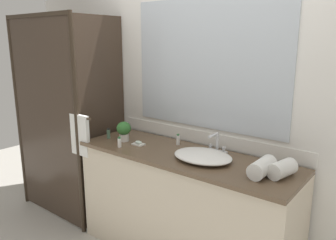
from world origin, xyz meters
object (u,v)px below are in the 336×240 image
object	(u,v)px
amenity_bottle_lotion	(108,134)
rolled_towel_middle	(262,167)
potted_plant	(124,130)
sink_basin	(203,156)
soap_dish	(138,143)
amenity_bottle_body_wash	(178,140)
amenity_bottle_shampoo	(119,142)
faucet	(216,146)
rolled_towel_near_edge	(282,169)

from	to	relation	value
amenity_bottle_lotion	rolled_towel_middle	size ratio (longest dim) A/B	0.39
potted_plant	sink_basin	bearing A→B (deg)	1.43
sink_basin	soap_dish	bearing A→B (deg)	-177.50
soap_dish	rolled_towel_middle	bearing A→B (deg)	0.67
amenity_bottle_body_wash	amenity_bottle_shampoo	world-z (taller)	amenity_bottle_body_wash
faucet	rolled_towel_near_edge	distance (m)	0.59
amenity_bottle_lotion	rolled_towel_near_edge	distance (m)	1.54
rolled_towel_near_edge	rolled_towel_middle	bearing A→B (deg)	-152.31
sink_basin	rolled_towel_near_edge	bearing A→B (deg)	4.32
soap_dish	rolled_towel_middle	xyz separation A→B (m)	(1.08, 0.01, 0.04)
sink_basin	amenity_bottle_lotion	world-z (taller)	amenity_bottle_lotion
sink_basin	amenity_bottle_shampoo	bearing A→B (deg)	-166.59
rolled_towel_near_edge	amenity_bottle_shampoo	bearing A→B (deg)	-170.62
potted_plant	rolled_towel_near_edge	xyz separation A→B (m)	(1.37, 0.06, -0.04)
potted_plant	amenity_bottle_body_wash	world-z (taller)	potted_plant
potted_plant	amenity_bottle_lotion	distance (m)	0.18
potted_plant	rolled_towel_middle	size ratio (longest dim) A/B	0.72
sink_basin	potted_plant	size ratio (longest dim) A/B	2.61
amenity_bottle_body_wash	rolled_towel_middle	xyz separation A→B (m)	(0.83, -0.20, 0.01)
potted_plant	soap_dish	xyz separation A→B (m)	(0.18, -0.01, -0.08)
amenity_bottle_lotion	soap_dish	bearing A→B (deg)	3.33
potted_plant	faucet	bearing A→B (deg)	15.31
rolled_towel_middle	faucet	bearing A→B (deg)	155.28
amenity_bottle_shampoo	amenity_bottle_lotion	xyz separation A→B (m)	(-0.27, 0.12, 0.00)
amenity_bottle_body_wash	amenity_bottle_lotion	xyz separation A→B (m)	(-0.61, -0.23, -0.00)
faucet	amenity_bottle_lotion	world-z (taller)	faucet
amenity_bottle_shampoo	amenity_bottle_body_wash	bearing A→B (deg)	45.98
soap_dish	sink_basin	bearing A→B (deg)	2.50
amenity_bottle_shampoo	rolled_towel_near_edge	size ratio (longest dim) A/B	0.45
amenity_bottle_body_wash	faucet	bearing A→B (deg)	2.24
amenity_bottle_body_wash	rolled_towel_middle	size ratio (longest dim) A/B	0.39
sink_basin	amenity_bottle_lotion	xyz separation A→B (m)	(-0.97, -0.05, 0.01)
amenity_bottle_shampoo	rolled_towel_middle	size ratio (longest dim) A/B	0.37
rolled_towel_middle	amenity_bottle_shampoo	bearing A→B (deg)	-172.52
soap_dish	rolled_towel_near_edge	distance (m)	1.20
amenity_bottle_body_wash	rolled_towel_middle	world-z (taller)	rolled_towel_middle
soap_dish	amenity_bottle_lotion	bearing A→B (deg)	-176.67
amenity_bottle_shampoo	soap_dish	bearing A→B (deg)	59.79
amenity_bottle_shampoo	amenity_bottle_lotion	bearing A→B (deg)	155.59
sink_basin	amenity_bottle_body_wash	size ratio (longest dim) A/B	4.85
sink_basin	amenity_bottle_lotion	distance (m)	0.97
rolled_towel_near_edge	amenity_bottle_lotion	bearing A→B (deg)	-176.64
amenity_bottle_lotion	faucet	bearing A→B (deg)	14.26
sink_basin	potted_plant	world-z (taller)	potted_plant
amenity_bottle_body_wash	rolled_towel_near_edge	world-z (taller)	rolled_towel_near_edge
amenity_bottle_body_wash	potted_plant	bearing A→B (deg)	-154.87
potted_plant	amenity_bottle_shampoo	world-z (taller)	potted_plant
rolled_towel_near_edge	faucet	bearing A→B (deg)	164.82
sink_basin	soap_dish	xyz separation A→B (m)	(-0.62, -0.03, -0.02)
sink_basin	amenity_bottle_body_wash	distance (m)	0.41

